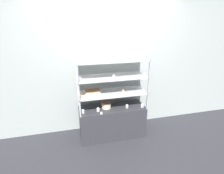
% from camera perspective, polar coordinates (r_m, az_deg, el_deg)
% --- Properties ---
extents(ground_plane, '(20.00, 20.00, 0.00)m').
position_cam_1_polar(ground_plane, '(3.49, 0.00, -15.19)').
color(ground_plane, '#2D2D33').
extents(back_wall, '(8.00, 0.05, 2.60)m').
position_cam_1_polar(back_wall, '(3.29, -1.60, 7.51)').
color(back_wall, '#A8B2AD').
rests_on(back_wall, ground_plane).
extents(display_base, '(1.19, 0.46, 0.59)m').
position_cam_1_polar(display_base, '(3.33, 0.00, -11.09)').
color(display_base, '#333338').
rests_on(display_base, ground_plane).
extents(display_riser_lower, '(1.19, 0.46, 0.29)m').
position_cam_1_polar(display_riser_lower, '(3.08, 0.00, -2.10)').
color(display_riser_lower, '#B7B7BC').
rests_on(display_riser_lower, display_base).
extents(display_riser_middle, '(1.19, 0.46, 0.29)m').
position_cam_1_polar(display_riser_middle, '(2.98, 0.00, 3.06)').
color(display_riser_middle, '#B7B7BC').
rests_on(display_riser_middle, display_riser_lower).
extents(display_riser_upper, '(1.19, 0.46, 0.29)m').
position_cam_1_polar(display_riser_upper, '(2.91, 0.00, 8.52)').
color(display_riser_upper, '#B7B7BC').
rests_on(display_riser_upper, display_riser_middle).
extents(layer_cake_centerpiece, '(0.17, 0.17, 0.11)m').
position_cam_1_polar(layer_cake_centerpiece, '(3.14, -1.89, -5.91)').
color(layer_cake_centerpiece, beige).
rests_on(layer_cake_centerpiece, display_base).
extents(sheet_cake_frosted, '(0.26, 0.16, 0.06)m').
position_cam_1_polar(sheet_cake_frosted, '(3.05, -6.41, -1.42)').
color(sheet_cake_frosted, '#DBBC84').
rests_on(sheet_cake_frosted, display_riser_lower).
extents(cupcake_0, '(0.06, 0.06, 0.07)m').
position_cam_1_polar(cupcake_0, '(3.02, -9.46, -7.81)').
color(cupcake_0, beige).
rests_on(cupcake_0, display_base).
extents(cupcake_1, '(0.06, 0.06, 0.07)m').
position_cam_1_polar(cupcake_1, '(3.05, -4.56, -7.29)').
color(cupcake_1, white).
rests_on(cupcake_1, display_base).
extents(cupcake_2, '(0.06, 0.06, 0.07)m').
position_cam_1_polar(cupcake_2, '(3.16, 4.88, -6.23)').
color(cupcake_2, '#CCB28C').
rests_on(cupcake_2, display_base).
extents(cupcake_3, '(0.06, 0.06, 0.07)m').
position_cam_1_polar(cupcake_3, '(3.23, 9.82, -5.93)').
color(cupcake_3, white).
rests_on(cupcake_3, display_base).
extents(price_tag_0, '(0.04, 0.00, 0.04)m').
position_cam_1_polar(price_tag_0, '(2.95, -3.50, -8.51)').
color(price_tag_0, white).
rests_on(price_tag_0, display_base).
extents(cupcake_4, '(0.05, 0.05, 0.06)m').
position_cam_1_polar(cupcake_4, '(2.87, -10.00, -3.04)').
color(cupcake_4, beige).
rests_on(cupcake_4, display_riser_lower).
extents(cupcake_5, '(0.05, 0.05, 0.06)m').
position_cam_1_polar(cupcake_5, '(3.05, 3.67, -1.39)').
color(cupcake_5, white).
rests_on(cupcake_5, display_riser_lower).
extents(cupcake_6, '(0.05, 0.05, 0.06)m').
position_cam_1_polar(cupcake_6, '(3.11, 10.02, -1.22)').
color(cupcake_6, white).
rests_on(cupcake_6, display_riser_lower).
extents(price_tag_1, '(0.04, 0.00, 0.04)m').
position_cam_1_polar(price_tag_1, '(2.84, -1.80, -3.19)').
color(price_tag_1, white).
rests_on(price_tag_1, display_riser_lower).
extents(cupcake_7, '(0.05, 0.05, 0.07)m').
position_cam_1_polar(cupcake_7, '(2.77, -10.48, 2.50)').
color(cupcake_7, '#CCB28C').
rests_on(cupcake_7, display_riser_middle).
extents(cupcake_8, '(0.05, 0.05, 0.07)m').
position_cam_1_polar(cupcake_8, '(2.85, 0.65, 3.37)').
color(cupcake_8, white).
rests_on(cupcake_8, display_riser_middle).
extents(cupcake_9, '(0.05, 0.05, 0.07)m').
position_cam_1_polar(cupcake_9, '(3.03, 10.42, 4.04)').
color(cupcake_9, white).
rests_on(cupcake_9, display_riser_middle).
extents(price_tag_2, '(0.04, 0.00, 0.04)m').
position_cam_1_polar(price_tag_2, '(2.78, 1.52, 2.63)').
color(price_tag_2, white).
rests_on(price_tag_2, display_riser_middle).
extents(cupcake_10, '(0.06, 0.06, 0.07)m').
position_cam_1_polar(cupcake_10, '(2.69, -10.55, 8.31)').
color(cupcake_10, white).
rests_on(cupcake_10, display_riser_upper).
extents(cupcake_11, '(0.06, 0.06, 0.07)m').
position_cam_1_polar(cupcake_11, '(2.82, -3.69, 9.15)').
color(cupcake_11, white).
rests_on(cupcake_11, display_riser_upper).
extents(cupcake_12, '(0.06, 0.06, 0.07)m').
position_cam_1_polar(cupcake_12, '(2.90, 3.59, 9.47)').
color(cupcake_12, '#CCB28C').
rests_on(cupcake_12, display_riser_upper).
extents(cupcake_13, '(0.06, 0.06, 0.07)m').
position_cam_1_polar(cupcake_13, '(3.03, 10.49, 9.63)').
color(cupcake_13, beige).
rests_on(cupcake_13, display_riser_upper).
extents(price_tag_3, '(0.04, 0.00, 0.04)m').
position_cam_1_polar(price_tag_3, '(2.77, 5.97, 8.67)').
color(price_tag_3, white).
rests_on(price_tag_3, display_riser_upper).
extents(donut_glazed, '(0.12, 0.12, 0.03)m').
position_cam_1_polar(donut_glazed, '(2.96, 5.86, 9.31)').
color(donut_glazed, '#EFE5CC').
rests_on(donut_glazed, display_riser_upper).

